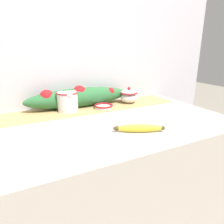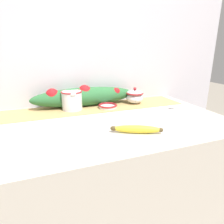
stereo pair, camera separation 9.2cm
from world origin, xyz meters
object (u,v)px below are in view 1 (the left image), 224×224
object	(u,v)px
sugar_bowl	(129,96)
small_dish	(104,106)
banana	(139,128)
cream_pitcher	(68,101)
spoon	(164,106)

from	to	relation	value
sugar_bowl	small_dish	world-z (taller)	sugar_bowl
small_dish	banana	world-z (taller)	banana
cream_pitcher	spoon	bearing A→B (deg)	-17.83
sugar_bowl	spoon	world-z (taller)	sugar_bowl
cream_pitcher	sugar_bowl	xyz separation A→B (m)	(0.39, -0.00, -0.01)
small_dish	spoon	size ratio (longest dim) A/B	0.56
sugar_bowl	spoon	size ratio (longest dim) A/B	0.55
cream_pitcher	banana	distance (m)	0.46
sugar_bowl	spoon	distance (m)	0.22
banana	spoon	world-z (taller)	banana
sugar_bowl	banana	distance (m)	0.46
sugar_bowl	banana	xyz separation A→B (m)	(-0.20, -0.41, -0.03)
banana	spoon	bearing A→B (deg)	35.84
cream_pitcher	small_dish	bearing A→B (deg)	-10.95
sugar_bowl	small_dish	xyz separation A→B (m)	(-0.19, -0.04, -0.03)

